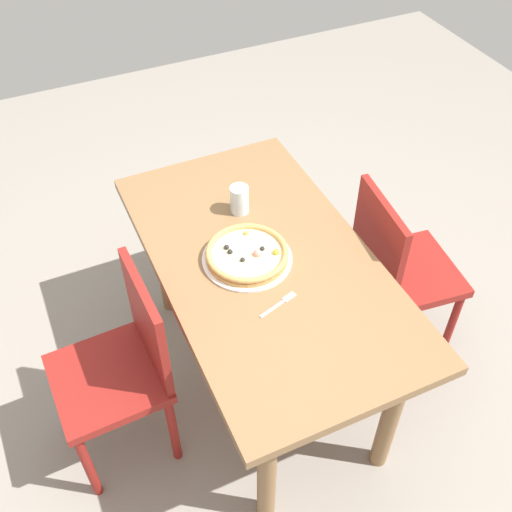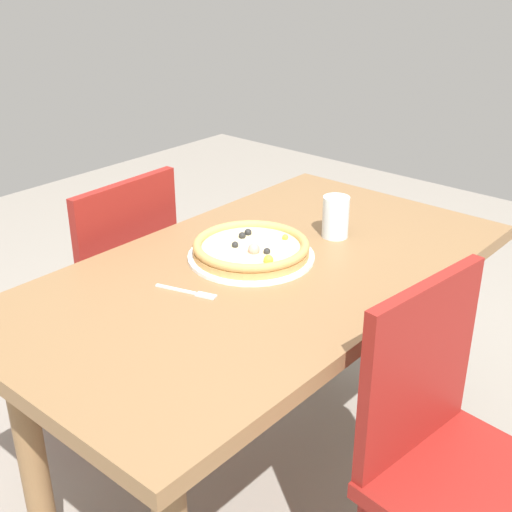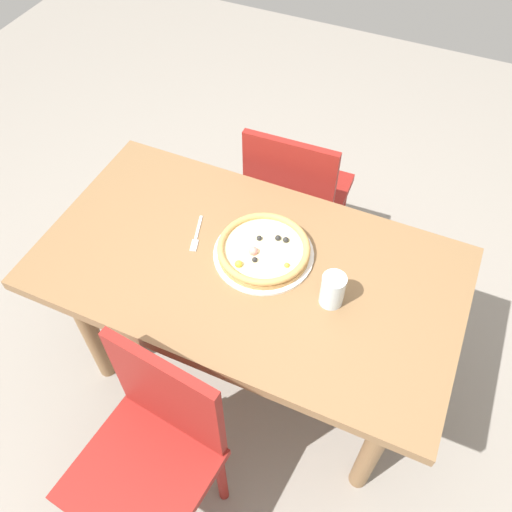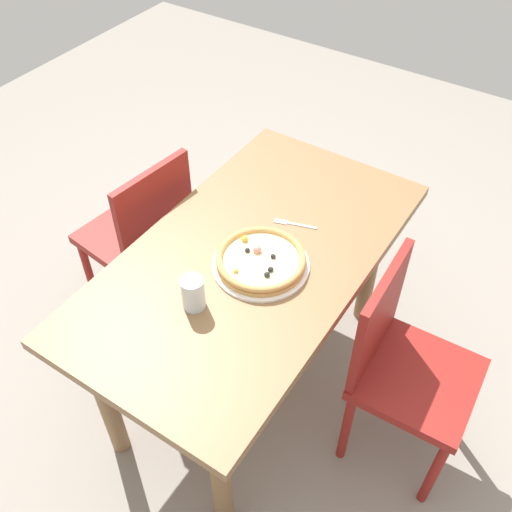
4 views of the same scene
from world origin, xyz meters
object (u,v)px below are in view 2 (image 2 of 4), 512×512
Objects in this scene: chair_far at (456,464)px; drinking_glass at (336,217)px; fork at (191,293)px; plate at (251,256)px; pizza at (251,248)px; dining_table at (261,305)px; chair_near at (109,292)px.

drinking_glass is (-0.35, -0.58, 0.32)m from chair_far.
fork is at bearing -69.26° from chair_far.
pizza is at bearing 74.88° from plate.
drinking_glass reaches higher than dining_table.
plate reaches higher than fork.
chair_near is (0.05, -0.60, -0.15)m from dining_table.
drinking_glass is at bearing -114.64° from chair_far.
chair_near is 0.61m from plate.
plate is (-0.03, -0.06, 0.12)m from dining_table.
dining_table is at bearing 63.52° from pizza.
dining_table is 11.82× the size of drinking_glass.
chair_far is 2.64× the size of plate.
dining_table is 0.34m from drinking_glass.
chair_near is at bearing 146.66° from fork.
dining_table is at bearing 63.58° from plate.
pizza is (0.00, 0.00, 0.03)m from plate.
pizza is (-0.08, 0.54, 0.29)m from chair_near.
plate is at bearing -116.42° from dining_table.
chair_near is 0.65m from fork.
dining_table is 0.62m from chair_near.
fork reaches higher than dining_table.
pizza is 0.28m from drinking_glass.
dining_table is 0.13m from plate.
plate is at bearing -90.59° from chair_far.
fork is at bearing -108.45° from chair_near.
dining_table is 8.71× the size of fork.
fork is at bearing 5.12° from plate.
chair_near reaches higher than plate.
drinking_glass is at bearing 162.31° from pizza.
plate is 2.09× the size of fork.
chair_near is 2.64× the size of plate.
chair_far is at bearing 84.82° from dining_table.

